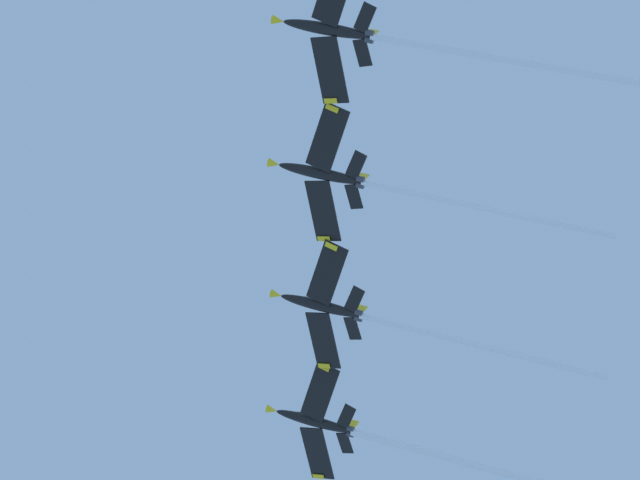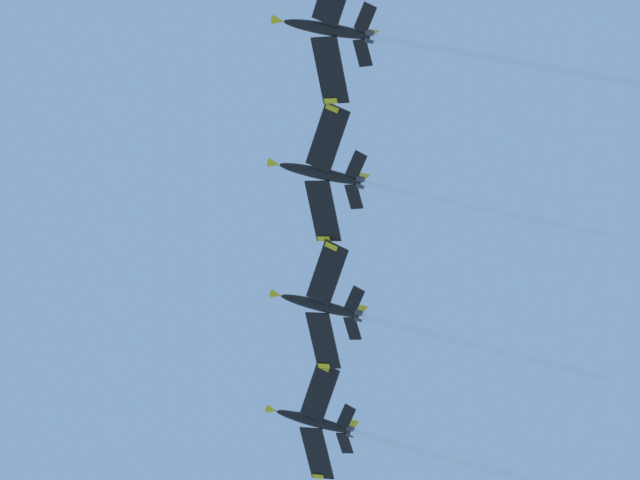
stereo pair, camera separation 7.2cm
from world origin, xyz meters
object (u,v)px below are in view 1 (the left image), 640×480
Objects in this scene: jet_inner_right at (388,441)px; jet_far_left at (404,42)px; jet_centre at (372,319)px; jet_inner_left at (365,183)px.

jet_far_left is at bearing -47.52° from jet_inner_right.
jet_centre is 0.94× the size of jet_inner_right.
jet_centre is (-12.05, 15.35, -1.63)m from jet_inner_left.
jet_inner_right is (-23.28, 31.72, -2.12)m from jet_inner_left.
jet_centre is (-28.66, 27.19, 0.73)m from jet_far_left.
jet_far_left is 39.51m from jet_centre.
jet_inner_left is 0.99× the size of jet_centre.
jet_inner_left is (-16.61, 11.84, 2.36)m from jet_far_left.
jet_far_left is at bearing -35.47° from jet_inner_left.
jet_inner_right is at bearing 132.48° from jet_far_left.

